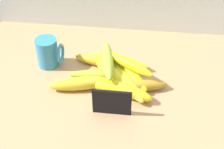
% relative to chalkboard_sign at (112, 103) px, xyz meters
% --- Properties ---
extents(counter_top, '(1.10, 0.76, 0.03)m').
position_rel_chalkboard_sign_xyz_m(counter_top, '(0.04, 0.07, -0.05)').
color(counter_top, tan).
rests_on(counter_top, ground).
extents(chalkboard_sign, '(0.11, 0.02, 0.08)m').
position_rel_chalkboard_sign_xyz_m(chalkboard_sign, '(0.00, 0.00, 0.00)').
color(chalkboard_sign, black).
rests_on(chalkboard_sign, counter_top).
extents(coffee_mug, '(0.09, 0.07, 0.10)m').
position_rel_chalkboard_sign_xyz_m(coffee_mug, '(-0.24, 0.20, 0.01)').
color(coffee_mug, teal).
rests_on(coffee_mug, counter_top).
extents(banana_0, '(0.12, 0.16, 0.04)m').
position_rel_chalkboard_sign_xyz_m(banana_0, '(-0.03, 0.18, -0.02)').
color(banana_0, yellow).
rests_on(banana_0, counter_top).
extents(banana_1, '(0.17, 0.07, 0.04)m').
position_rel_chalkboard_sign_xyz_m(banana_1, '(0.07, 0.10, -0.02)').
color(banana_1, gold).
rests_on(banana_1, counter_top).
extents(banana_2, '(0.19, 0.07, 0.04)m').
position_rel_chalkboard_sign_xyz_m(banana_2, '(-0.06, 0.21, -0.02)').
color(banana_2, gold).
rests_on(banana_2, counter_top).
extents(banana_3, '(0.20, 0.05, 0.03)m').
position_rel_chalkboard_sign_xyz_m(banana_3, '(-0.05, 0.14, -0.02)').
color(banana_3, '#A0BC34').
rests_on(banana_3, counter_top).
extents(banana_4, '(0.14, 0.18, 0.04)m').
position_rel_chalkboard_sign_xyz_m(banana_4, '(0.04, 0.16, -0.02)').
color(banana_4, yellow).
rests_on(banana_4, counter_top).
extents(banana_5, '(0.21, 0.09, 0.03)m').
position_rel_chalkboard_sign_xyz_m(banana_5, '(0.00, 0.23, -0.02)').
color(banana_5, gold).
rests_on(banana_5, counter_top).
extents(banana_6, '(0.16, 0.16, 0.04)m').
position_rel_chalkboard_sign_xyz_m(banana_6, '(-0.01, 0.14, -0.02)').
color(banana_6, yellow).
rests_on(banana_6, counter_top).
extents(banana_7, '(0.18, 0.10, 0.04)m').
position_rel_chalkboard_sign_xyz_m(banana_7, '(0.03, 0.08, -0.02)').
color(banana_7, yellow).
rests_on(banana_7, counter_top).
extents(banana_8, '(0.19, 0.08, 0.04)m').
position_rel_chalkboard_sign_xyz_m(banana_8, '(-0.01, 0.08, -0.02)').
color(banana_8, yellow).
rests_on(banana_8, counter_top).
extents(banana_9, '(0.20, 0.09, 0.04)m').
position_rel_chalkboard_sign_xyz_m(banana_9, '(-0.11, 0.09, -0.02)').
color(banana_9, yellow).
rests_on(banana_9, counter_top).
extents(banana_10, '(0.15, 0.19, 0.04)m').
position_rel_chalkboard_sign_xyz_m(banana_10, '(0.03, 0.12, -0.02)').
color(banana_10, gold).
rests_on(banana_10, counter_top).
extents(banana_11, '(0.07, 0.20, 0.03)m').
position_rel_chalkboard_sign_xyz_m(banana_11, '(-0.03, 0.17, 0.02)').
color(banana_11, '#9EC038').
rests_on(banana_11, banana_0).
extents(banana_12, '(0.18, 0.13, 0.03)m').
position_rel_chalkboard_sign_xyz_m(banana_12, '(0.03, 0.16, 0.02)').
color(banana_12, yellow).
rests_on(banana_12, banana_4).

